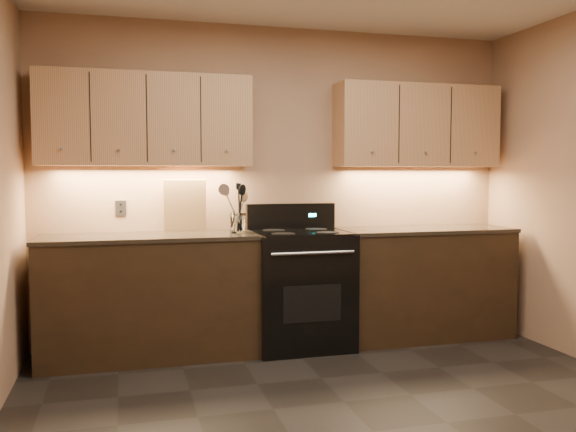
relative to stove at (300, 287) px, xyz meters
name	(u,v)px	position (x,y,z in m)	size (l,w,h in m)	color
floor	(373,432)	(-0.08, -1.68, -0.48)	(4.00, 4.00, 0.00)	black
wall_back	(280,184)	(-0.08, 0.32, 0.82)	(4.00, 0.04, 2.60)	tan
counter_left	(150,296)	(-1.18, 0.02, -0.01)	(1.62, 0.62, 0.93)	black
counter_right	(423,282)	(1.10, 0.02, -0.01)	(1.46, 0.62, 0.93)	black
stove	(300,287)	(0.00, 0.00, 0.00)	(0.76, 0.68, 1.14)	black
upper_cab_left	(146,120)	(-1.18, 0.17, 1.32)	(1.60, 0.30, 0.70)	tan
upper_cab_right	(417,126)	(1.10, 0.17, 1.32)	(1.44, 0.30, 0.70)	tan
outlet_plate	(121,208)	(-1.38, 0.31, 0.64)	(0.09, 0.01, 0.12)	#B2B5BA
utensil_crock	(238,224)	(-0.50, 0.01, 0.52)	(0.13, 0.13, 0.15)	white
cutting_board	(185,205)	(-0.88, 0.26, 0.66)	(0.33, 0.02, 0.42)	tan
wooden_spoon	(233,211)	(-0.54, 0.01, 0.62)	(0.06, 0.06, 0.31)	tan
black_spoon	(237,208)	(-0.50, 0.04, 0.64)	(0.06, 0.06, 0.35)	black
black_turner	(240,206)	(-0.48, 0.01, 0.66)	(0.08, 0.08, 0.38)	black
steel_spatula	(241,207)	(-0.47, 0.03, 0.65)	(0.08, 0.08, 0.36)	silver
steel_skimmer	(243,207)	(-0.46, 0.01, 0.66)	(0.09, 0.09, 0.38)	silver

